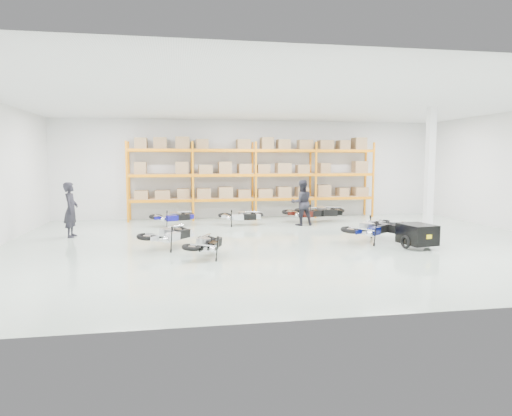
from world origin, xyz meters
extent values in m
plane|color=#AFC3B3|center=(0.00, 0.00, 0.00)|extent=(18.00, 18.00, 0.00)
plane|color=white|center=(0.00, 0.00, 4.50)|extent=(18.00, 18.00, 0.00)
plane|color=silver|center=(0.00, 7.00, 2.25)|extent=(18.00, 0.00, 18.00)
plane|color=silver|center=(0.00, -7.00, 2.25)|extent=(18.00, 0.00, 18.00)
cube|color=orange|center=(-5.60, 6.00, 1.75)|extent=(0.08, 0.08, 3.50)
cube|color=orange|center=(-5.60, 6.90, 1.75)|extent=(0.08, 0.08, 3.50)
cube|color=orange|center=(-2.80, 6.00, 1.75)|extent=(0.08, 0.08, 3.50)
cube|color=orange|center=(-2.80, 6.90, 1.75)|extent=(0.08, 0.08, 3.50)
cube|color=orange|center=(0.00, 6.00, 1.75)|extent=(0.08, 0.08, 3.50)
cube|color=orange|center=(0.00, 6.90, 1.75)|extent=(0.08, 0.08, 3.50)
cube|color=orange|center=(2.80, 6.00, 1.75)|extent=(0.08, 0.08, 3.50)
cube|color=orange|center=(2.80, 6.90, 1.75)|extent=(0.08, 0.08, 3.50)
cube|color=orange|center=(5.60, 6.00, 1.75)|extent=(0.08, 0.08, 3.50)
cube|color=orange|center=(5.60, 6.90, 1.75)|extent=(0.08, 0.08, 3.50)
cube|color=orange|center=(-4.20, 6.00, 0.90)|extent=(2.70, 0.08, 0.12)
cube|color=orange|center=(-4.20, 6.90, 0.90)|extent=(2.70, 0.08, 0.12)
cube|color=#9A754F|center=(-4.20, 6.45, 0.97)|extent=(2.68, 0.88, 0.02)
cube|color=#9A754F|center=(-4.20, 6.45, 1.20)|extent=(2.40, 0.70, 0.44)
cube|color=orange|center=(-1.40, 6.00, 0.90)|extent=(2.70, 0.08, 0.12)
cube|color=orange|center=(-1.40, 6.90, 0.90)|extent=(2.70, 0.08, 0.12)
cube|color=#9A754F|center=(-1.40, 6.45, 0.97)|extent=(2.68, 0.88, 0.02)
cube|color=#9A754F|center=(-1.40, 6.45, 1.20)|extent=(2.40, 0.70, 0.44)
cube|color=orange|center=(1.40, 6.00, 0.90)|extent=(2.70, 0.08, 0.12)
cube|color=orange|center=(1.40, 6.90, 0.90)|extent=(2.70, 0.08, 0.12)
cube|color=#9A754F|center=(1.40, 6.45, 0.97)|extent=(2.68, 0.88, 0.02)
cube|color=#9A754F|center=(1.40, 6.45, 1.20)|extent=(2.40, 0.70, 0.44)
cube|color=orange|center=(4.20, 6.00, 0.90)|extent=(2.70, 0.08, 0.12)
cube|color=orange|center=(4.20, 6.90, 0.90)|extent=(2.70, 0.08, 0.12)
cube|color=#9A754F|center=(4.20, 6.45, 0.97)|extent=(2.68, 0.88, 0.02)
cube|color=#9A754F|center=(4.20, 6.45, 1.20)|extent=(2.40, 0.70, 0.44)
cube|color=orange|center=(-4.20, 6.00, 2.00)|extent=(2.70, 0.08, 0.12)
cube|color=orange|center=(-4.20, 6.90, 2.00)|extent=(2.70, 0.08, 0.12)
cube|color=#9A754F|center=(-4.20, 6.45, 2.07)|extent=(2.68, 0.88, 0.02)
cube|color=#9A754F|center=(-4.20, 6.45, 2.30)|extent=(2.40, 0.70, 0.44)
cube|color=orange|center=(-1.40, 6.00, 2.00)|extent=(2.70, 0.08, 0.12)
cube|color=orange|center=(-1.40, 6.90, 2.00)|extent=(2.70, 0.08, 0.12)
cube|color=#9A754F|center=(-1.40, 6.45, 2.07)|extent=(2.68, 0.88, 0.02)
cube|color=#9A754F|center=(-1.40, 6.45, 2.30)|extent=(2.40, 0.70, 0.44)
cube|color=orange|center=(1.40, 6.00, 2.00)|extent=(2.70, 0.08, 0.12)
cube|color=orange|center=(1.40, 6.90, 2.00)|extent=(2.70, 0.08, 0.12)
cube|color=#9A754F|center=(1.40, 6.45, 2.07)|extent=(2.68, 0.88, 0.02)
cube|color=#9A754F|center=(1.40, 6.45, 2.30)|extent=(2.40, 0.70, 0.44)
cube|color=orange|center=(4.20, 6.00, 2.00)|extent=(2.70, 0.08, 0.12)
cube|color=orange|center=(4.20, 6.90, 2.00)|extent=(2.70, 0.08, 0.12)
cube|color=#9A754F|center=(4.20, 6.45, 2.07)|extent=(2.68, 0.88, 0.02)
cube|color=#9A754F|center=(4.20, 6.45, 2.30)|extent=(2.40, 0.70, 0.44)
cube|color=orange|center=(-4.20, 6.00, 3.10)|extent=(2.70, 0.08, 0.12)
cube|color=orange|center=(-4.20, 6.90, 3.10)|extent=(2.70, 0.08, 0.12)
cube|color=#9A754F|center=(-4.20, 6.45, 3.17)|extent=(2.68, 0.88, 0.02)
cube|color=#9A754F|center=(-4.20, 6.45, 3.40)|extent=(2.40, 0.70, 0.44)
cube|color=orange|center=(-1.40, 6.00, 3.10)|extent=(2.70, 0.08, 0.12)
cube|color=orange|center=(-1.40, 6.90, 3.10)|extent=(2.70, 0.08, 0.12)
cube|color=#9A754F|center=(-1.40, 6.45, 3.17)|extent=(2.68, 0.88, 0.02)
cube|color=#9A754F|center=(-1.40, 6.45, 3.40)|extent=(2.40, 0.70, 0.44)
cube|color=orange|center=(1.40, 6.00, 3.10)|extent=(2.70, 0.08, 0.12)
cube|color=orange|center=(1.40, 6.90, 3.10)|extent=(2.70, 0.08, 0.12)
cube|color=#9A754F|center=(1.40, 6.45, 3.17)|extent=(2.68, 0.88, 0.02)
cube|color=#9A754F|center=(1.40, 6.45, 3.40)|extent=(2.40, 0.70, 0.44)
cube|color=orange|center=(4.20, 6.00, 3.10)|extent=(2.70, 0.08, 0.12)
cube|color=orange|center=(4.20, 6.90, 3.10)|extent=(2.70, 0.08, 0.12)
cube|color=#9A754F|center=(4.20, 6.45, 3.17)|extent=(2.68, 0.88, 0.02)
cube|color=#9A754F|center=(4.20, 6.45, 3.40)|extent=(2.40, 0.70, 0.44)
cube|color=white|center=(5.20, 0.50, 2.25)|extent=(0.25, 0.25, 4.50)
cube|color=black|center=(3.67, -1.52, 0.44)|extent=(0.99, 1.17, 0.60)
cube|color=yellow|center=(3.67, -2.05, 0.44)|extent=(0.18, 0.05, 0.12)
torus|color=black|center=(3.25, -1.52, 0.22)|extent=(0.09, 0.42, 0.42)
torus|color=black|center=(4.08, -1.52, 0.22)|extent=(0.09, 0.42, 0.42)
cylinder|color=black|center=(3.67, -0.81, 0.49)|extent=(0.21, 0.98, 0.04)
imported|color=black|center=(-7.15, 2.47, 0.96)|extent=(0.48, 0.71, 1.92)
imported|color=black|center=(1.53, 3.84, 0.94)|extent=(0.95, 0.76, 1.88)
camera|label=1|loc=(-3.51, -14.15, 2.67)|focal=32.00mm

